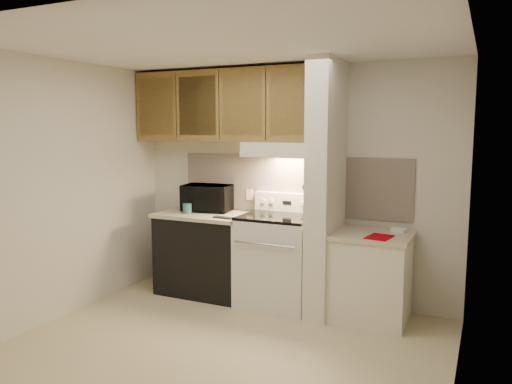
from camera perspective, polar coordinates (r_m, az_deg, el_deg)
The scene contains 50 objects.
floor at distance 4.43m, azimuth -3.56°, elevation -17.29°, with size 3.60×3.60×0.00m, color #C9B88B.
ceiling at distance 4.08m, azimuth -3.84°, elevation 16.53°, with size 3.60×3.60×0.00m, color white.
wall_back at distance 5.43m, azimuth 3.96°, elevation 1.00°, with size 3.60×0.02×2.50m, color beige.
wall_left at distance 5.18m, azimuth -21.41°, elevation 0.22°, with size 0.02×3.00×2.50m, color beige.
wall_right at distance 3.58m, azimuth 22.46°, elevation -2.80°, with size 0.02×3.00×2.50m, color beige.
backsplash at distance 5.42m, azimuth 3.92°, elevation 0.83°, with size 2.60×0.02×0.63m, color beige.
range_body at distance 5.26m, azimuth 2.51°, elevation -7.96°, with size 0.76×0.65×0.92m, color silver.
oven_window at distance 4.97m, azimuth 1.09°, elevation -8.39°, with size 0.50×0.01×0.30m, color black.
oven_handle at distance 4.88m, azimuth 0.92°, elevation -6.02°, with size 0.02×0.02×0.65m, color silver.
cooktop at distance 5.15m, azimuth 2.54°, elevation -2.86°, with size 0.74×0.64×0.03m, color black.
range_backguard at distance 5.40m, azimuth 3.71°, elevation -1.17°, with size 0.76×0.08×0.20m, color silver.
range_display at distance 5.36m, azimuth 3.55°, elevation -1.23°, with size 0.10×0.01×0.04m, color black.
range_knob_left_outer at distance 5.46m, azimuth 0.81°, elevation -1.05°, with size 0.05×0.05×0.02m, color silver.
range_knob_left_inner at distance 5.42m, azimuth 1.77°, elevation -1.12°, with size 0.05×0.05×0.02m, color silver.
range_knob_right_inner at distance 5.29m, azimuth 5.35°, elevation -1.36°, with size 0.05×0.05×0.02m, color silver.
range_knob_right_outer at distance 5.26m, azimuth 6.38°, elevation -1.42°, with size 0.05×0.05×0.02m, color silver.
dishwasher_front at distance 5.66m, azimuth -5.76°, elevation -7.15°, with size 1.00×0.63×0.87m, color black.
left_countertop at distance 5.56m, azimuth -5.82°, elevation -2.61°, with size 1.04×0.67×0.04m, color beige.
spoon_rest at distance 5.22m, azimuth -3.71°, elevation -2.93°, with size 0.23×0.07×0.02m, color black.
teal_jar at distance 5.56m, azimuth -7.86°, elevation -1.86°, with size 0.10×0.10×0.11m, color #2B675D.
outlet at distance 5.61m, azimuth -0.72°, elevation -0.31°, with size 0.08×0.01×0.12m, color silver.
microwave at distance 5.68m, azimuth -5.55°, elevation -0.67°, with size 0.54×0.37×0.30m, color black.
partition_pillar at distance 4.93m, azimuth 8.02°, elevation 0.31°, with size 0.22×0.70×2.50m, color silver.
pillar_trim at distance 4.96m, azimuth 6.75°, elevation 0.96°, with size 0.01×0.70×0.04m, color olive.
knife_strip at distance 4.91m, azimuth 6.50°, elevation 1.13°, with size 0.02×0.42×0.04m, color black.
knife_blade_a at distance 4.78m, azimuth 5.72°, elevation -0.24°, with size 0.01×0.04×0.16m, color silver.
knife_handle_a at distance 4.77m, azimuth 5.79°, elevation 1.56°, with size 0.02×0.02×0.10m, color black.
knife_blade_b at distance 4.86m, azimuth 6.06°, elevation -0.24°, with size 0.01×0.04×0.18m, color silver.
knife_handle_b at distance 4.84m, azimuth 6.08°, elevation 1.64°, with size 0.02×0.02×0.10m, color black.
knife_blade_c at distance 4.93m, azimuth 6.35°, elevation -0.24°, with size 0.01×0.04×0.20m, color silver.
knife_handle_c at distance 4.92m, azimuth 6.40°, elevation 1.73°, with size 0.02×0.02×0.10m, color black.
knife_blade_d at distance 5.00m, azimuth 6.62°, elevation 0.08°, with size 0.01×0.04×0.16m, color silver.
knife_handle_d at distance 4.99m, azimuth 6.69°, elevation 1.81°, with size 0.02×0.02×0.10m, color black.
knife_blade_e at distance 5.08m, azimuth 6.94°, elevation 0.09°, with size 0.01×0.04×0.18m, color silver.
knife_handle_e at distance 5.06m, azimuth 6.93°, elevation 1.87°, with size 0.02×0.02×0.10m, color black.
oven_mitt at distance 5.14m, azimuth 7.16°, elevation -0.05°, with size 0.03×0.10×0.24m, color gray.
right_cab_base at distance 4.99m, azimuth 12.96°, elevation -9.64°, with size 0.70×0.60×0.81m, color silver.
right_countertop at distance 4.89m, azimuth 13.11°, elevation -4.86°, with size 0.74×0.64×0.04m, color beige.
red_folder at distance 4.72m, azimuth 13.92°, elevation -5.02°, with size 0.20×0.28×0.01m, color #A00007.
white_box at distance 5.01m, azimuth 16.02°, elevation -4.21°, with size 0.13×0.09×0.04m, color white.
range_hood at distance 5.19m, azimuth 3.12°, elevation 4.88°, with size 0.78×0.44×0.15m, color silver.
hood_lip at distance 5.00m, azimuth 2.21°, elevation 4.27°, with size 0.78×0.04×0.06m, color silver.
upper_cabinets at distance 5.53m, azimuth -3.41°, elevation 9.79°, with size 2.18×0.33×0.77m, color olive.
cab_door_a at distance 5.83m, azimuth -11.35°, elevation 9.53°, with size 0.46×0.01×0.63m, color olive.
cab_gap_a at distance 5.68m, azimuth -9.11°, elevation 9.65°, with size 0.01×0.01×0.73m, color black.
cab_door_b at distance 5.53m, azimuth -6.73°, elevation 9.75°, with size 0.46×0.01×0.63m, color olive.
cab_gap_b at distance 5.39m, azimuth -4.24°, elevation 9.85°, with size 0.01×0.01×0.73m, color black.
cab_door_c at distance 5.26m, azimuth -1.61°, elevation 9.93°, with size 0.46×0.01×0.63m, color olive.
cab_gap_c at distance 5.14m, azimuth 1.14°, elevation 9.99°, with size 0.01×0.01×0.73m, color black.
cab_door_d at distance 5.04m, azimuth 4.02°, elevation 10.03°, with size 0.46×0.01×0.63m, color olive.
Camera 1 is at (1.95, -3.53, 1.84)m, focal length 35.00 mm.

